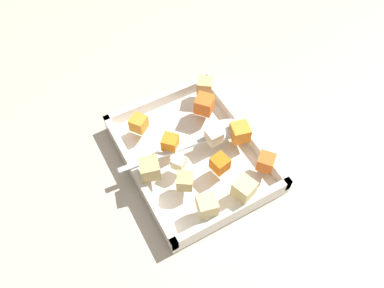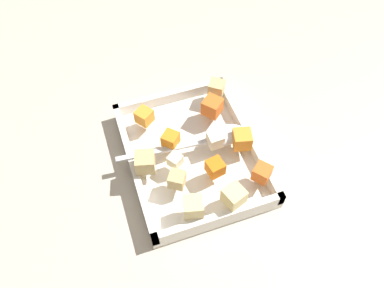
% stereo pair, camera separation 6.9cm
% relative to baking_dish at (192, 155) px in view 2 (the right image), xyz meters
% --- Properties ---
extents(ground_plane, '(4.00, 4.00, 0.00)m').
position_rel_baking_dish_xyz_m(ground_plane, '(-0.01, -0.01, -0.01)').
color(ground_plane, '#BCB29E').
extents(baking_dish, '(0.30, 0.24, 0.04)m').
position_rel_baking_dish_xyz_m(baking_dish, '(0.00, 0.00, 0.00)').
color(baking_dish, white).
rests_on(baking_dish, ground_plane).
extents(carrot_chunk_front_center, '(0.04, 0.04, 0.03)m').
position_rel_baking_dish_xyz_m(carrot_chunk_front_center, '(-0.10, -0.09, 0.04)').
color(carrot_chunk_front_center, orange).
rests_on(carrot_chunk_front_center, baking_dish).
extents(carrot_chunk_corner_se, '(0.04, 0.04, 0.03)m').
position_rel_baking_dish_xyz_m(carrot_chunk_corner_se, '(0.02, 0.03, 0.04)').
color(carrot_chunk_corner_se, orange).
rests_on(carrot_chunk_corner_se, baking_dish).
extents(carrot_chunk_far_left, '(0.03, 0.03, 0.03)m').
position_rel_baking_dish_xyz_m(carrot_chunk_far_left, '(-0.06, -0.02, 0.04)').
color(carrot_chunk_far_left, orange).
rests_on(carrot_chunk_far_left, baking_dish).
extents(carrot_chunk_near_left, '(0.04, 0.04, 0.03)m').
position_rel_baking_dish_xyz_m(carrot_chunk_near_left, '(-0.02, -0.09, 0.04)').
color(carrot_chunk_near_left, orange).
rests_on(carrot_chunk_near_left, baking_dish).
extents(carrot_chunk_mid_left, '(0.04, 0.04, 0.03)m').
position_rel_baking_dish_xyz_m(carrot_chunk_mid_left, '(0.09, 0.07, 0.04)').
color(carrot_chunk_mid_left, orange).
rests_on(carrot_chunk_mid_left, baking_dish).
extents(carrot_chunk_mid_right, '(0.05, 0.05, 0.03)m').
position_rel_baking_dish_xyz_m(carrot_chunk_mid_right, '(0.07, -0.06, 0.04)').
color(carrot_chunk_mid_right, orange).
rests_on(carrot_chunk_mid_right, baking_dish).
extents(potato_chunk_corner_sw, '(0.04, 0.04, 0.03)m').
position_rel_baking_dish_xyz_m(potato_chunk_corner_sw, '(-0.12, -0.03, 0.04)').
color(potato_chunk_corner_sw, '#E0CC89').
rests_on(potato_chunk_corner_sw, baking_dish).
extents(potato_chunk_heap_side, '(0.04, 0.04, 0.03)m').
position_rel_baking_dish_xyz_m(potato_chunk_heap_side, '(-0.06, 0.05, 0.04)').
color(potato_chunk_heap_side, tan).
rests_on(potato_chunk_heap_side, baking_dish).
extents(potato_chunk_near_spoon, '(0.04, 0.04, 0.03)m').
position_rel_baking_dish_xyz_m(potato_chunk_near_spoon, '(-0.12, 0.04, 0.04)').
color(potato_chunk_near_spoon, '#E0CC89').
rests_on(potato_chunk_near_spoon, baking_dish).
extents(potato_chunk_far_right, '(0.04, 0.04, 0.03)m').
position_rel_baking_dish_xyz_m(potato_chunk_far_right, '(-0.01, 0.09, 0.04)').
color(potato_chunk_far_right, tan).
rests_on(potato_chunk_far_right, baking_dish).
extents(potato_chunk_heap_top, '(0.04, 0.04, 0.03)m').
position_rel_baking_dish_xyz_m(potato_chunk_heap_top, '(0.11, -0.09, 0.04)').
color(potato_chunk_heap_top, tan).
rests_on(potato_chunk_heap_top, baking_dish).
extents(potato_chunk_near_right, '(0.03, 0.03, 0.02)m').
position_rel_baking_dish_xyz_m(potato_chunk_near_right, '(-0.02, 0.04, 0.04)').
color(potato_chunk_near_right, beige).
rests_on(potato_chunk_near_right, baking_dish).
extents(parsnip_chunk_under_handle, '(0.03, 0.03, 0.03)m').
position_rel_baking_dish_xyz_m(parsnip_chunk_under_handle, '(-0.01, -0.04, 0.04)').
color(parsnip_chunk_under_handle, silver).
rests_on(parsnip_chunk_under_handle, baking_dish).
extents(serving_spoon, '(0.05, 0.25, 0.02)m').
position_rel_baking_dish_xyz_m(serving_spoon, '(0.00, -0.05, 0.04)').
color(serving_spoon, silver).
rests_on(serving_spoon, baking_dish).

